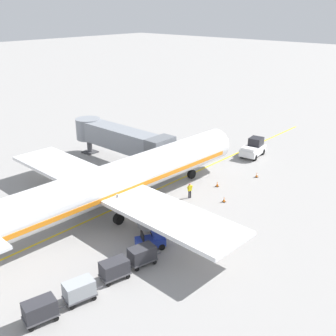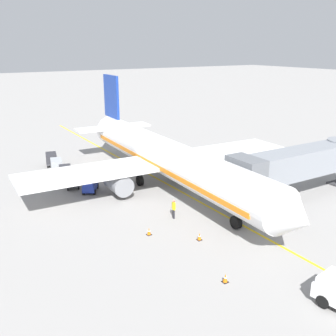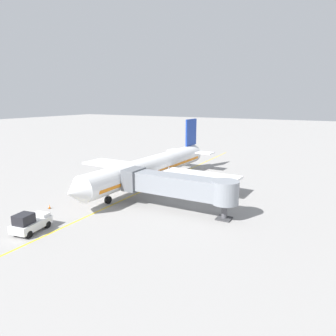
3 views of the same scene
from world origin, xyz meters
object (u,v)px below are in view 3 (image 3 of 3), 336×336
jet_bridge (178,186)px  baggage_cart_second_in_train (138,167)px  parked_airliner (152,167)px  safety_cone_wing_tip (50,207)px  baggage_cart_third_in_train (146,164)px  baggage_tug_lead (127,173)px  baggage_cart_tail_end (154,161)px  safety_cone_nose_left (87,190)px  baggage_cart_front (129,169)px  safety_cone_nose_right (88,198)px  pushback_tractor (30,223)px  ground_crew_wing_walker (110,187)px

jet_bridge → baggage_cart_second_in_train: size_ratio=5.45×
parked_airliner → safety_cone_wing_tip: parked_airliner is taller
baggage_cart_third_in_train → baggage_tug_lead: bearing=96.7°
baggage_cart_tail_end → safety_cone_nose_left: baggage_cart_tail_end is taller
baggage_cart_front → safety_cone_wing_tip: 22.08m
safety_cone_nose_right → safety_cone_wing_tip: bearing=70.3°
baggage_cart_third_in_train → baggage_cart_tail_end: 2.97m
pushback_tractor → baggage_cart_third_in_train: size_ratio=1.57×
baggage_cart_third_in_train → parked_airliner: bearing=127.5°
jet_bridge → safety_cone_wing_tip: bearing=26.6°
ground_crew_wing_walker → safety_cone_wing_tip: size_ratio=2.86×
jet_bridge → safety_cone_nose_right: 14.30m
safety_cone_nose_left → safety_cone_nose_right: (-2.87, 2.79, 0.00)m
baggage_cart_tail_end → safety_cone_nose_right: size_ratio=5.05×
jet_bridge → ground_crew_wing_walker: 13.64m
baggage_tug_lead → safety_cone_wing_tip: (-1.36, 19.70, -0.42)m
jet_bridge → pushback_tractor: size_ratio=3.47×
baggage_cart_third_in_train → ground_crew_wing_walker: ground_crew_wing_walker is taller
safety_cone_nose_right → safety_cone_wing_tip: same height
baggage_cart_third_in_train → safety_cone_nose_left: 19.80m
jet_bridge → baggage_tug_lead: size_ratio=5.89×
baggage_cart_second_in_train → ground_crew_wing_walker: ground_crew_wing_walker is taller
parked_airliner → jet_bridge: (-9.59, 9.14, 0.27)m
safety_cone_nose_left → parked_airliner: bearing=-128.6°
baggage_cart_tail_end → safety_cone_nose_left: (-1.17, 22.69, -0.66)m
jet_bridge → baggage_cart_tail_end: bearing=-52.4°
parked_airliner → baggage_cart_third_in_train: bearing=-52.5°
baggage_cart_second_in_train → safety_cone_wing_tip: (-2.29, 24.65, -0.66)m
baggage_cart_third_in_train → ground_crew_wing_walker: size_ratio=1.76×
baggage_cart_tail_end → parked_airliner: bearing=120.4°
baggage_cart_second_in_train → safety_cone_wing_tip: 24.77m
pushback_tractor → safety_cone_nose_left: (5.25, -14.51, -0.81)m
baggage_cart_tail_end → baggage_cart_second_in_train: bearing=88.2°
jet_bridge → baggage_cart_third_in_train: 27.11m
pushback_tractor → baggage_cart_second_in_train: size_ratio=1.57×
baggage_cart_front → baggage_cart_tail_end: (-0.40, -8.97, 0.00)m
parked_airliner → baggage_cart_front: parked_airliner is taller
baggage_cart_tail_end → ground_crew_wing_walker: 21.53m
pushback_tractor → ground_crew_wing_walker: pushback_tractor is taller
pushback_tractor → baggage_cart_front: pushback_tractor is taller
pushback_tractor → safety_cone_nose_right: 11.98m
pushback_tractor → ground_crew_wing_walker: 16.26m
baggage_cart_second_in_train → baggage_cart_tail_end: bearing=-91.8°
safety_cone_nose_left → safety_cone_nose_right: bearing=135.8°
jet_bridge → safety_cone_nose_left: 16.90m
parked_airliner → pushback_tractor: bearing=85.7°
pushback_tractor → safety_cone_wing_tip: 7.68m
safety_cone_nose_left → baggage_cart_second_in_train: bearing=-85.2°
baggage_cart_front → safety_cone_wing_tip: size_ratio=5.05×
ground_crew_wing_walker → baggage_cart_third_in_train: bearing=-75.3°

